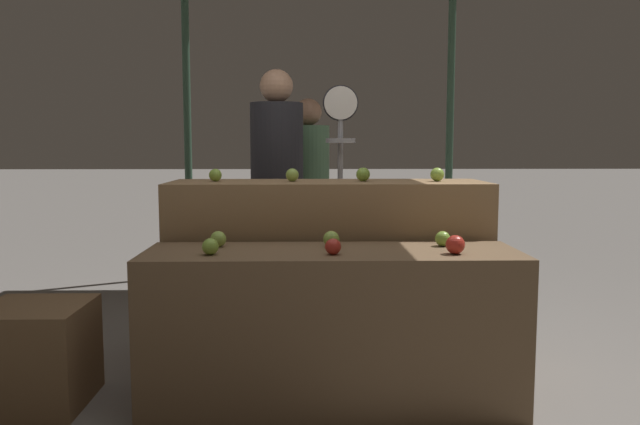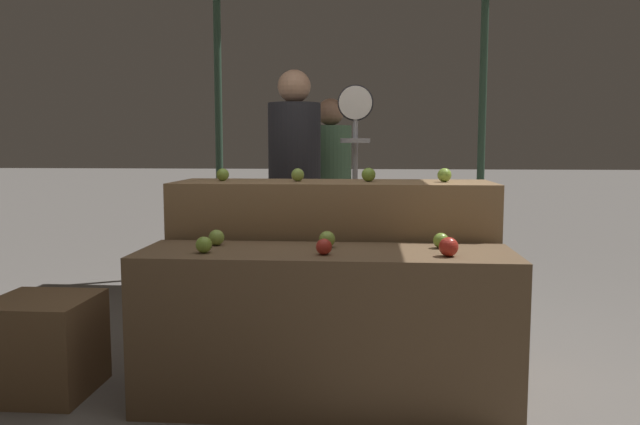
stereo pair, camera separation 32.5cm
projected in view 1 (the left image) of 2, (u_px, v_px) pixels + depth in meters
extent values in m
plane|color=slate|center=(332.00, 403.00, 3.05)|extent=(60.00, 60.00, 0.00)
cylinder|color=#33513D|center=(188.00, 138.00, 5.89)|extent=(0.07, 0.07, 2.64)
cylinder|color=#33513D|center=(450.00, 139.00, 5.94)|extent=(0.07, 0.07, 2.64)
cube|color=brown|center=(332.00, 328.00, 3.01)|extent=(1.79, 0.55, 0.76)
cube|color=olive|center=(328.00, 272.00, 3.59)|extent=(1.79, 0.55, 1.05)
sphere|color=#84AD3D|center=(210.00, 247.00, 2.85)|extent=(0.08, 0.08, 0.08)
sphere|color=#B72D23|center=(333.00, 247.00, 2.85)|extent=(0.07, 0.07, 0.07)
sphere|color=#AD281E|center=(455.00, 245.00, 2.87)|extent=(0.09, 0.09, 0.09)
sphere|color=#8EB247|center=(218.00, 239.00, 3.07)|extent=(0.08, 0.08, 0.08)
sphere|color=#8EB247|center=(331.00, 239.00, 3.06)|extent=(0.08, 0.08, 0.08)
sphere|color=#7AA338|center=(443.00, 239.00, 3.09)|extent=(0.08, 0.08, 0.08)
sphere|color=#84AD3D|center=(215.00, 175.00, 3.53)|extent=(0.07, 0.07, 0.07)
sphere|color=#8EB247|center=(292.00, 175.00, 3.53)|extent=(0.07, 0.07, 0.07)
sphere|color=#7AA338|center=(363.00, 174.00, 3.53)|extent=(0.08, 0.08, 0.08)
sphere|color=#84AD3D|center=(437.00, 175.00, 3.54)|extent=(0.08, 0.08, 0.08)
cylinder|color=#99999E|center=(340.00, 215.00, 4.26)|extent=(0.04, 0.04, 1.56)
cylinder|color=black|center=(341.00, 103.00, 4.18)|extent=(0.24, 0.01, 0.24)
cylinder|color=silver|center=(341.00, 103.00, 4.16)|extent=(0.22, 0.02, 0.22)
cylinder|color=#99999E|center=(341.00, 130.00, 4.18)|extent=(0.01, 0.01, 0.14)
cylinder|color=#99999E|center=(341.00, 141.00, 4.19)|extent=(0.20, 0.20, 0.03)
cube|color=#2D2D38|center=(278.00, 262.00, 4.52)|extent=(0.32, 0.25, 0.83)
cylinder|color=#232328|center=(277.00, 154.00, 4.44)|extent=(0.48, 0.48, 0.72)
sphere|color=tan|center=(276.00, 86.00, 4.39)|extent=(0.23, 0.23, 0.23)
cube|color=#2D2D38|center=(309.00, 254.00, 5.05)|extent=(0.28, 0.20, 0.75)
cylinder|color=#476B4C|center=(308.00, 167.00, 4.97)|extent=(0.40, 0.40, 0.66)
sphere|color=#936B51|center=(308.00, 112.00, 4.92)|extent=(0.21, 0.21, 0.21)
cube|color=brown|center=(36.00, 355.00, 3.02)|extent=(0.49, 0.49, 0.49)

